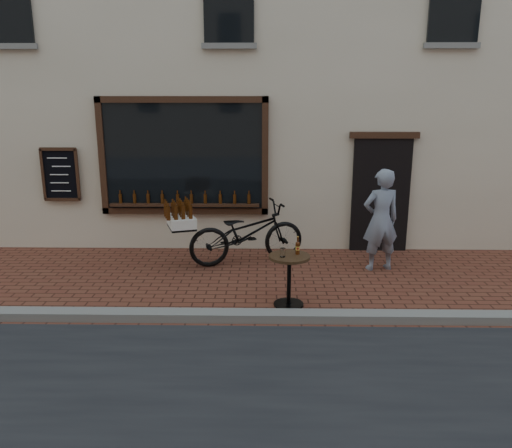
{
  "coord_description": "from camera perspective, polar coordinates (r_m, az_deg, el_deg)",
  "views": [
    {
      "loc": [
        -0.34,
        -6.07,
        2.97
      ],
      "look_at": [
        -0.47,
        1.2,
        1.1
      ],
      "focal_mm": 35.0,
      "sensor_mm": 36.0,
      "label": 1
    }
  ],
  "objects": [
    {
      "name": "ground",
      "position": [
        6.77,
        3.91,
        -11.64
      ],
      "size": [
        90.0,
        90.0,
        0.0
      ],
      "primitive_type": "plane",
      "color": "brown",
      "rests_on": "ground"
    },
    {
      "name": "kerb",
      "position": [
        6.92,
        3.84,
        -10.47
      ],
      "size": [
        90.0,
        0.25,
        0.12
      ],
      "primitive_type": "cube",
      "color": "slate",
      "rests_on": "ground"
    },
    {
      "name": "shop_building",
      "position": [
        12.74,
        2.79,
        23.56
      ],
      "size": [
        28.0,
        6.2,
        10.0
      ],
      "color": "beige",
      "rests_on": "ground"
    },
    {
      "name": "cargo_bicycle",
      "position": [
        9.02,
        -1.33,
        -0.99
      ],
      "size": [
        2.55,
        1.44,
        1.2
      ],
      "rotation": [
        0.0,
        0.0,
        1.9
      ],
      "color": "black",
      "rests_on": "ground"
    },
    {
      "name": "bistro_table",
      "position": [
        7.21,
        3.83,
        -5.25
      ],
      "size": [
        0.6,
        0.6,
        1.02
      ],
      "color": "black",
      "rests_on": "ground"
    },
    {
      "name": "pedestrian",
      "position": [
        8.88,
        14.07,
        0.45
      ],
      "size": [
        0.73,
        0.56,
        1.79
      ],
      "primitive_type": "imported",
      "rotation": [
        0.0,
        0.0,
        3.36
      ],
      "color": "gray",
      "rests_on": "ground"
    }
  ]
}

